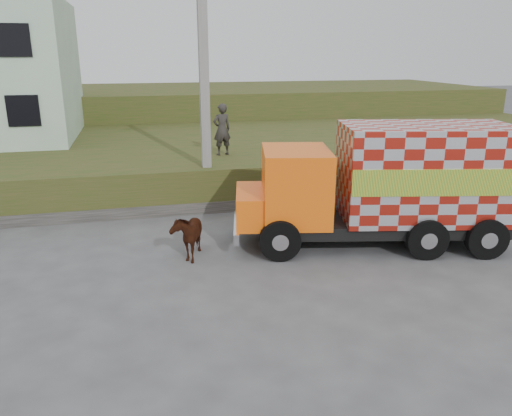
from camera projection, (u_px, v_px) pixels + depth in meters
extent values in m
plane|color=#474749|center=(268.00, 255.00, 13.58)|extent=(120.00, 120.00, 0.00)
cube|color=#304517|center=(213.00, 156.00, 22.63)|extent=(40.00, 12.00, 1.50)
cube|color=#304517|center=(186.00, 111.00, 33.55)|extent=(40.00, 12.00, 3.00)
cube|color=#595651|center=(180.00, 208.00, 16.97)|extent=(16.00, 0.50, 0.40)
cube|color=gray|center=(205.00, 93.00, 16.43)|extent=(0.30, 0.30, 8.00)
cube|color=black|center=(378.00, 222.00, 14.24)|extent=(7.11, 3.55, 0.35)
cube|color=#FF5F0D|center=(296.00, 185.00, 13.85)|extent=(2.23, 2.62, 2.00)
cube|color=#FF5F0D|center=(254.00, 206.00, 14.00)|extent=(1.41, 2.26, 0.90)
cube|color=silver|center=(425.00, 172.00, 13.84)|extent=(4.99, 3.29, 2.60)
cube|color=yellow|center=(442.00, 183.00, 12.68)|extent=(4.51, 0.98, 0.70)
cube|color=yellow|center=(411.00, 163.00, 15.00)|extent=(4.51, 0.98, 0.70)
cube|color=silver|center=(237.00, 226.00, 14.17)|extent=(0.62, 2.28, 0.30)
cylinder|color=black|center=(280.00, 240.00, 13.10)|extent=(1.15, 0.57, 1.10)
cylinder|color=black|center=(275.00, 213.00, 15.30)|extent=(1.15, 0.57, 1.10)
cylinder|color=black|center=(427.00, 239.00, 13.20)|extent=(1.15, 0.57, 1.10)
cylinder|color=black|center=(400.00, 212.00, 15.39)|extent=(1.15, 0.57, 1.10)
cylinder|color=black|center=(486.00, 238.00, 13.24)|extent=(1.15, 0.57, 1.10)
cylinder|color=black|center=(452.00, 212.00, 15.44)|extent=(1.15, 0.57, 1.10)
imported|color=black|center=(188.00, 234.00, 13.32)|extent=(1.06, 1.64, 1.28)
imported|color=#2A2825|center=(222.00, 129.00, 18.87)|extent=(0.80, 0.63, 1.95)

